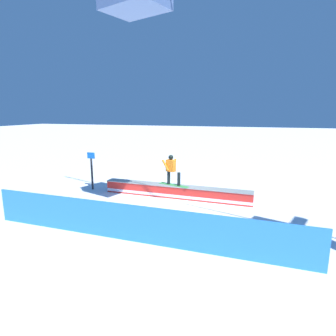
# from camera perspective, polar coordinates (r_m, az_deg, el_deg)

# --- Properties ---
(ground_plane) EXTENTS (120.00, 120.00, 0.00)m
(ground_plane) POSITION_cam_1_polar(r_m,az_deg,el_deg) (12.69, 1.53, -6.07)
(ground_plane) COLOR white
(grind_box) EXTENTS (6.80, 0.76, 0.57)m
(grind_box) POSITION_cam_1_polar(r_m,az_deg,el_deg) (12.61, 1.53, -4.94)
(grind_box) COLOR red
(grind_box) RESTS_ON ground_plane
(snowboarder) EXTENTS (1.51, 0.71, 1.37)m
(snowboarder) POSITION_cam_1_polar(r_m,az_deg,el_deg) (12.44, 0.75, -0.17)
(snowboarder) COLOR green
(snowboarder) RESTS_ON grind_box
(safety_fence) EXTENTS (10.28, 0.41, 1.14)m
(safety_fence) POSITION_cam_1_polar(r_m,az_deg,el_deg) (8.47, -6.99, -11.24)
(safety_fence) COLOR #2D7EE8
(safety_fence) RESTS_ON ground_plane
(trail_marker) EXTENTS (0.40, 0.10, 1.86)m
(trail_marker) POSITION_cam_1_polar(r_m,az_deg,el_deg) (14.28, -15.38, -0.33)
(trail_marker) COLOR #262628
(trail_marker) RESTS_ON ground_plane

